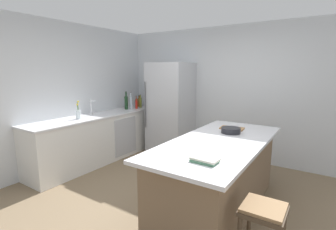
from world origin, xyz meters
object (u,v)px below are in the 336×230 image
(flower_vase, at_px, (78,113))
(mixing_bowl, at_px, (231,130))
(whiskey_bottle, at_px, (139,102))
(vinegar_bottle, at_px, (136,103))
(refrigerator, at_px, (171,108))
(bar_stool, at_px, (263,218))
(hot_sauce_bottle, at_px, (136,104))
(cutting_board, at_px, (232,128))
(soda_bottle, at_px, (131,102))
(sink_faucet, at_px, (92,107))
(kitchen_island, at_px, (218,175))
(syrup_bottle, at_px, (146,102))
(olive_oil_bottle, at_px, (140,102))
(cookbook_stack, at_px, (205,160))
(wine_bottle, at_px, (126,102))

(flower_vase, height_order, mixing_bowl, flower_vase)
(whiskey_bottle, xyz_separation_m, vinegar_bottle, (0.08, -0.19, -0.00))
(refrigerator, relative_size, bar_stool, 3.05)
(bar_stool, relative_size, hot_sauce_bottle, 2.62)
(cutting_board, bearing_deg, soda_bottle, 166.47)
(vinegar_bottle, xyz_separation_m, soda_bottle, (0.00, -0.18, 0.05))
(sink_faucet, distance_m, cutting_board, 2.61)
(sink_faucet, bearing_deg, kitchen_island, -5.65)
(syrup_bottle, bearing_deg, soda_bottle, -97.80)
(olive_oil_bottle, height_order, cookbook_stack, olive_oil_bottle)
(flower_vase, relative_size, cutting_board, 0.94)
(kitchen_island, relative_size, wine_bottle, 5.92)
(flower_vase, xyz_separation_m, cookbook_stack, (2.72, -0.65, -0.09))
(kitchen_island, xyz_separation_m, vinegar_bottle, (-2.59, 1.47, 0.56))
(kitchen_island, distance_m, sink_faucet, 2.73)
(whiskey_bottle, relative_size, cookbook_stack, 0.99)
(vinegar_bottle, height_order, cookbook_stack, vinegar_bottle)
(flower_vase, xyz_separation_m, mixing_bowl, (2.55, 0.54, -0.07))
(refrigerator, relative_size, hot_sauce_bottle, 8.01)
(olive_oil_bottle, bearing_deg, kitchen_island, -31.60)
(soda_bottle, bearing_deg, flower_vase, -89.11)
(cookbook_stack, bearing_deg, whiskey_bottle, 139.44)
(bar_stool, relative_size, soda_bottle, 1.68)
(soda_bottle, bearing_deg, mixing_bowl, -18.32)
(kitchen_island, height_order, vinegar_bottle, vinegar_bottle)
(sink_faucet, xyz_separation_m, mixing_bowl, (2.64, 0.17, -0.13))
(refrigerator, xyz_separation_m, soda_bottle, (-0.85, -0.29, 0.11))
(flower_vase, relative_size, syrup_bottle, 1.20)
(flower_vase, xyz_separation_m, hot_sauce_bottle, (0.06, 1.48, -0.01))
(bar_stool, xyz_separation_m, syrup_bottle, (-3.23, 2.48, 0.51))
(kitchen_island, height_order, cookbook_stack, cookbook_stack)
(refrigerator, bearing_deg, vinegar_bottle, -172.86)
(whiskey_bottle, bearing_deg, kitchen_island, -31.93)
(soda_bottle, bearing_deg, refrigerator, 18.86)
(hot_sauce_bottle, height_order, mixing_bowl, hot_sauce_bottle)
(soda_bottle, distance_m, wine_bottle, 0.12)
(soda_bottle, bearing_deg, whiskey_bottle, 102.69)
(bar_stool, relative_size, syrup_bottle, 2.31)
(bar_stool, relative_size, flower_vase, 1.93)
(kitchen_island, distance_m, cutting_board, 0.83)
(bar_stool, xyz_separation_m, cutting_board, (-0.79, 1.42, 0.40))
(olive_oil_bottle, height_order, vinegar_bottle, olive_oil_bottle)
(wine_bottle, bearing_deg, syrup_bottle, 80.28)
(cookbook_stack, bearing_deg, bar_stool, 2.29)
(mixing_bowl, height_order, cutting_board, mixing_bowl)
(kitchen_island, height_order, soda_bottle, soda_bottle)
(flower_vase, relative_size, vinegar_bottle, 1.19)
(refrigerator, height_order, whiskey_bottle, refrigerator)
(bar_stool, distance_m, soda_bottle, 3.90)
(kitchen_island, bearing_deg, mixing_bowl, 91.42)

